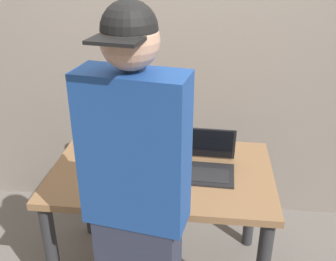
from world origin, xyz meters
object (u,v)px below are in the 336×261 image
Objects in this scene: beer_bottle_brown at (125,125)px; laptop at (203,162)px; beer_bottle_amber at (122,133)px; beer_bottle_green at (108,123)px; person_figure at (137,209)px.

laptop is at bearing -30.40° from beer_bottle_brown.
laptop is 0.55m from beer_bottle_amber.
person_figure is at bearing -68.41° from beer_bottle_green.
person_figure reaches higher than beer_bottle_green.
person_figure is (0.35, -0.90, 0.03)m from beer_bottle_green.
beer_bottle_green is 0.19× the size of person_figure.
beer_bottle_green is at bearing 154.88° from laptop.
beer_bottle_green reaches higher than beer_bottle_amber.
beer_bottle_amber is 0.15× the size of person_figure.
laptop is at bearing -22.33° from beer_bottle_amber.
beer_bottle_amber reaches higher than laptop.
person_figure is (-0.26, -0.61, 0.11)m from laptop.
person_figure reaches higher than beer_bottle_amber.
beer_bottle_brown is at bearing 149.60° from laptop.
beer_bottle_green is 0.96m from person_figure.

